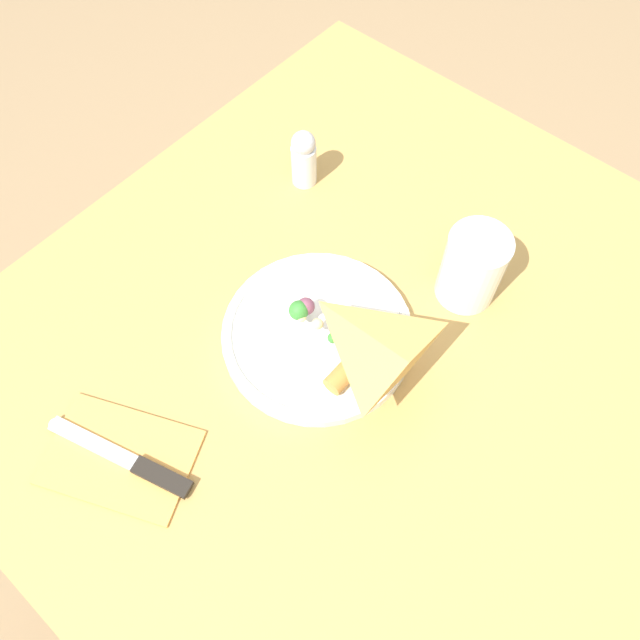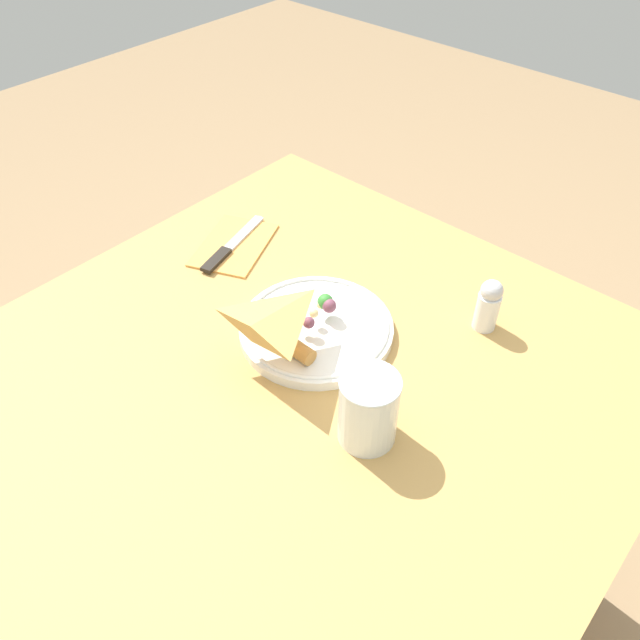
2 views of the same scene
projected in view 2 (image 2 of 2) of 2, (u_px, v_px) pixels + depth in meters
name	position (u px, v px, depth m)	size (l,w,h in m)	color
ground_plane	(307.00, 595.00, 1.36)	(6.00, 6.00, 0.00)	#997A56
dining_table	(301.00, 424.00, 0.94)	(0.90, 0.89, 0.72)	tan
plate_pizza	(315.00, 327.00, 0.92)	(0.23, 0.23, 0.06)	white
milk_glass	(368.00, 410.00, 0.76)	(0.08, 0.08, 0.10)	white
napkin_folded	(234.00, 245.00, 1.09)	(0.19, 0.16, 0.00)	#E59E4C
butter_knife	(231.00, 245.00, 1.08)	(0.18, 0.07, 0.01)	black
salt_shaker	(488.00, 305.00, 0.91)	(0.03, 0.03, 0.09)	white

